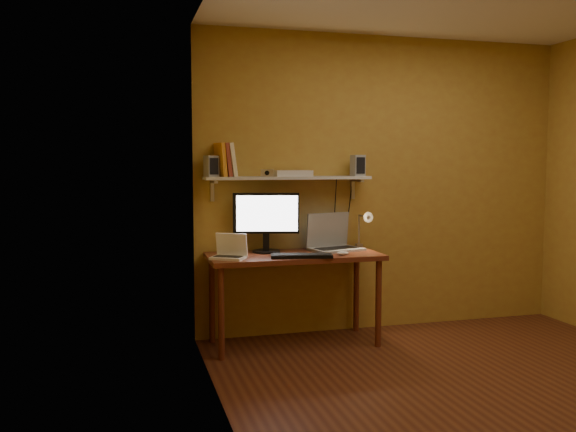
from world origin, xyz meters
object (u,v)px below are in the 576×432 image
object	(u,v)px
monitor	(266,219)
speaker_right	(358,165)
netbook	(230,252)
mouse	(343,253)
wall_shelf	(288,178)
speaker_left	(211,166)
desk	(294,264)
desk_lamp	(364,225)
router	(293,173)
keyboard	(301,256)
shelf_camera	(267,173)
laptop	(332,240)

from	to	relation	value
monitor	speaker_right	xyz separation A→B (m)	(0.82, 0.05, 0.44)
netbook	mouse	xyz separation A→B (m)	(0.90, -0.08, -0.04)
mouse	wall_shelf	bearing A→B (deg)	140.23
speaker_left	desk	bearing A→B (deg)	-36.64
wall_shelf	desk_lamp	xyz separation A→B (m)	(0.66, -0.07, -0.40)
netbook	speaker_right	world-z (taller)	speaker_right
router	monitor	bearing A→B (deg)	-170.52
desk	router	bearing A→B (deg)	77.72
keyboard	shelf_camera	size ratio (longest dim) A/B	4.48
desk	speaker_right	size ratio (longest dim) A/B	7.80
desk	keyboard	xyz separation A→B (m)	(0.00, -0.19, 0.10)
netbook	desk_lamp	xyz separation A→B (m)	(1.21, 0.22, 0.15)
keyboard	speaker_right	distance (m)	1.01
wall_shelf	mouse	size ratio (longest dim) A/B	15.07
desk	desk_lamp	world-z (taller)	desk_lamp
desk_lamp	shelf_camera	world-z (taller)	shelf_camera
desk_lamp	router	xyz separation A→B (m)	(-0.62, 0.06, 0.44)
monitor	laptop	xyz separation A→B (m)	(0.58, 0.00, -0.20)
monitor	mouse	bearing A→B (deg)	-15.60
desk	speaker_right	xyz separation A→B (m)	(0.62, 0.19, 0.80)
desk	router	distance (m)	0.76
laptop	speaker_left	size ratio (longest dim) A/B	2.79
wall_shelf	netbook	world-z (taller)	wall_shelf
mouse	speaker_right	xyz separation A→B (m)	(0.27, 0.37, 0.70)
desk	mouse	xyz separation A→B (m)	(0.35, -0.18, 0.10)
laptop	shelf_camera	distance (m)	0.81
desk	netbook	world-z (taller)	netbook
laptop	keyboard	world-z (taller)	laptop
shelf_camera	laptop	bearing A→B (deg)	2.97
speaker_right	keyboard	bearing A→B (deg)	-155.51
monitor	laptop	size ratio (longest dim) A/B	1.12
desk	shelf_camera	distance (m)	0.78
netbook	keyboard	distance (m)	0.56
monitor	netbook	distance (m)	0.48
shelf_camera	mouse	bearing A→B (deg)	-28.07
desk	laptop	xyz separation A→B (m)	(0.38, 0.15, 0.17)
laptop	shelf_camera	world-z (taller)	shelf_camera
keyboard	speaker_right	xyz separation A→B (m)	(0.62, 0.38, 0.70)
mouse	netbook	bearing A→B (deg)	-178.54
wall_shelf	laptop	bearing A→B (deg)	-7.03
netbook	shelf_camera	xyz separation A→B (m)	(0.35, 0.21, 0.60)
speaker_right	monitor	bearing A→B (deg)	175.90
keyboard	speaker_right	bearing A→B (deg)	43.92
laptop	desk_lamp	bearing A→B (deg)	-18.85
laptop	keyboard	distance (m)	0.51
desk	speaker_left	xyz separation A→B (m)	(-0.64, 0.20, 0.80)
keyboard	speaker_left	bearing A→B (deg)	160.83
wall_shelf	keyboard	size ratio (longest dim) A/B	2.92
netbook	monitor	bearing A→B (deg)	66.32
mouse	speaker_left	distance (m)	1.27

